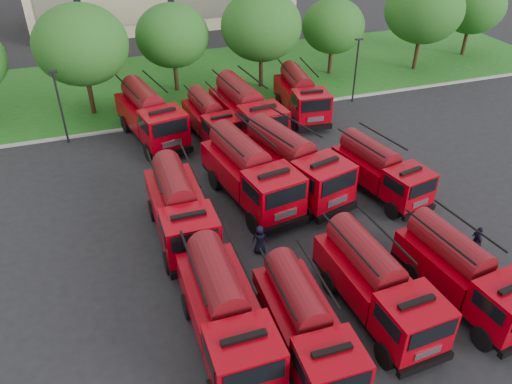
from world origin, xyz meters
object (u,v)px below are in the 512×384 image
fire_truck_4 (180,208)px  firefighter_0 (435,341)px  fire_truck_3 (463,273)px  fire_truck_0 (225,312)px  firefighter_5 (344,175)px  fire_truck_2 (377,284)px  fire_truck_10 (246,111)px  fire_truck_6 (293,163)px  fire_truck_8 (150,115)px  fire_truck_7 (380,170)px  fire_truck_5 (250,172)px  fire_truck_9 (211,119)px  firefighter_4 (260,252)px  fire_truck_11 (301,95)px  firefighter_2 (473,254)px  fire_truck_1 (305,325)px

fire_truck_4 → firefighter_0: fire_truck_4 is taller
fire_truck_3 → firefighter_0: size_ratio=3.69×
fire_truck_0 → firefighter_5: fire_truck_0 is taller
fire_truck_2 → fire_truck_10: bearing=86.2°
fire_truck_6 → fire_truck_8: fire_truck_6 is taller
fire_truck_2 → firefighter_5: (4.14, 10.52, -1.60)m
fire_truck_7 → fire_truck_3: bearing=-108.8°
fire_truck_5 → fire_truck_9: (-0.15, 8.10, -0.32)m
fire_truck_9 → fire_truck_7: bearing=-59.0°
fire_truck_9 → firefighter_0: fire_truck_9 is taller
fire_truck_5 → firefighter_4: 5.07m
fire_truck_5 → fire_truck_11: bearing=43.4°
fire_truck_10 → firefighter_4: bearing=-111.3°
fire_truck_5 → fire_truck_6: (2.66, 0.14, 0.01)m
fire_truck_9 → firefighter_2: bearing=-67.0°
fire_truck_2 → firefighter_5: size_ratio=4.83×
fire_truck_2 → fire_truck_4: fire_truck_4 is taller
fire_truck_2 → firefighter_0: fire_truck_2 is taller
fire_truck_3 → firefighter_0: bearing=-150.3°
fire_truck_0 → fire_truck_1: fire_truck_0 is taller
fire_truck_1 → firefighter_2: 10.73m
fire_truck_2 → firefighter_2: (6.65, 1.69, -1.60)m
fire_truck_1 → fire_truck_4: size_ratio=0.90×
fire_truck_9 → firefighter_5: size_ratio=4.51×
fire_truck_10 → firefighter_0: 20.14m
fire_truck_9 → fire_truck_10: fire_truck_10 is taller
fire_truck_11 → fire_truck_2: bearing=-98.5°
fire_truck_5 → firefighter_4: (-1.02, -4.62, -1.80)m
fire_truck_6 → fire_truck_10: (-0.31, 7.69, 0.02)m
fire_truck_0 → fire_truck_8: bearing=89.8°
firefighter_5 → fire_truck_4: bearing=34.7°
fire_truck_11 → firefighter_2: bearing=-79.0°
firefighter_4 → fire_truck_3: bearing=164.9°
fire_truck_8 → firefighter_2: (12.95, -17.62, -1.79)m
fire_truck_3 → fire_truck_5: 12.14m
fire_truck_11 → firefighter_4: 16.64m
fire_truck_0 → fire_truck_10: size_ratio=0.88×
fire_truck_1 → fire_truck_11: fire_truck_11 is taller
fire_truck_10 → firefighter_4: fire_truck_10 is taller
fire_truck_7 → firefighter_2: fire_truck_7 is taller
fire_truck_1 → fire_truck_8: size_ratio=0.81×
firefighter_4 → fire_truck_0: bearing=81.1°
fire_truck_9 → fire_truck_10: size_ratio=0.81×
fire_truck_11 → firefighter_4: bearing=-114.2°
fire_truck_0 → fire_truck_11: fire_truck_0 is taller
fire_truck_0 → fire_truck_5: 10.26m
fire_truck_5 → fire_truck_10: fire_truck_10 is taller
fire_truck_0 → firefighter_2: bearing=5.2°
fire_truck_3 → fire_truck_8: fire_truck_8 is taller
fire_truck_0 → fire_truck_6: fire_truck_6 is taller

